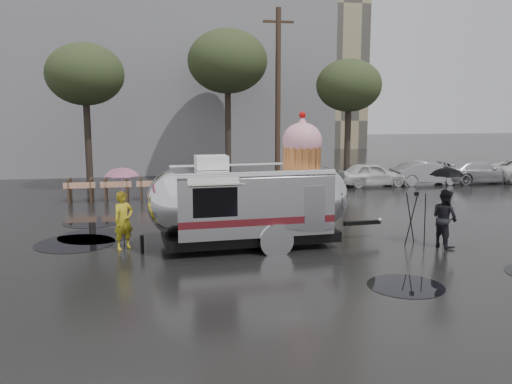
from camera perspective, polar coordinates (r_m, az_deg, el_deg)
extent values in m
plane|color=black|center=(14.98, 4.73, -6.71)|extent=(120.00, 120.00, 0.00)
cylinder|color=black|center=(19.95, -16.88, -3.07)|extent=(2.00, 2.00, 0.01)
cylinder|color=black|center=(18.49, -0.10, -3.61)|extent=(1.93, 1.93, 0.01)
cylinder|color=black|center=(12.97, 15.48, -9.50)|extent=(1.74, 1.74, 0.01)
cylinder|color=black|center=(17.84, -16.58, -4.47)|extent=(2.27, 2.27, 0.01)
cylinder|color=black|center=(17.09, -18.52, -5.15)|extent=(2.34, 2.34, 0.01)
cube|color=slate|center=(37.98, -10.99, 12.58)|extent=(22.00, 12.00, 13.00)
cylinder|color=#473323|center=(28.61, 2.32, 9.93)|extent=(0.28, 0.28, 9.00)
cube|color=#473323|center=(28.92, 2.37, 17.48)|extent=(1.60, 0.12, 0.12)
cylinder|color=#382D26|center=(27.11, -17.31, 6.25)|extent=(0.32, 0.32, 5.85)
ellipsoid|color=#29361C|center=(27.13, -17.57, 11.74)|extent=(3.64, 3.64, 2.86)
cylinder|color=#382D26|center=(29.16, -2.97, 7.70)|extent=(0.32, 0.32, 6.75)
ellipsoid|color=#29361C|center=(29.24, -3.02, 13.59)|extent=(4.20, 4.20, 3.30)
cylinder|color=#382D26|center=(28.67, 9.63, 6.21)|extent=(0.32, 0.32, 5.40)
ellipsoid|color=#29361C|center=(28.66, 9.76, 11.01)|extent=(3.36, 3.36, 2.64)
cube|color=#473323|center=(24.44, -19.01, 0.18)|extent=(0.08, 0.80, 1.00)
cube|color=#473323|center=(24.33, -16.92, 0.25)|extent=(0.08, 0.80, 1.00)
cube|color=#E5590C|center=(23.97, -18.11, 0.67)|extent=(1.30, 0.04, 0.25)
cube|color=#473323|center=(24.26, -15.51, 0.29)|extent=(0.08, 0.80, 1.00)
cube|color=#473323|center=(24.20, -13.39, 0.35)|extent=(0.08, 0.80, 1.00)
cube|color=#E5590C|center=(23.82, -14.54, 0.78)|extent=(1.30, 0.04, 0.25)
cube|color=#473323|center=(24.18, -11.97, 0.39)|extent=(0.08, 0.80, 1.00)
cube|color=#473323|center=(24.17, -9.84, 0.45)|extent=(0.08, 0.80, 1.00)
cube|color=#E5590C|center=(23.75, -10.93, 0.88)|extent=(1.30, 0.04, 0.25)
imported|color=silver|center=(28.27, 12.12, 2.03)|extent=(4.00, 1.80, 1.40)
imported|color=#B2B2B7|center=(29.55, 17.50, 2.11)|extent=(4.00, 1.80, 1.40)
imported|color=#B2B2B7|center=(31.06, 22.41, 2.20)|extent=(4.20, 1.80, 1.44)
cube|color=silver|center=(15.68, -0.72, -0.74)|extent=(4.52, 2.56, 1.79)
ellipsoid|color=silver|center=(16.32, 6.78, -0.41)|extent=(1.64, 2.38, 1.79)
ellipsoid|color=silver|center=(15.33, -8.70, -1.07)|extent=(1.64, 2.38, 1.79)
cube|color=black|center=(15.89, -0.71, -4.45)|extent=(5.09, 2.30, 0.30)
cylinder|color=black|center=(15.06, 2.05, -5.23)|extent=(0.71, 0.26, 0.70)
cylinder|color=black|center=(16.98, 0.12, -3.57)|extent=(0.71, 0.26, 0.70)
cylinder|color=silver|center=(14.91, 2.20, -5.17)|extent=(0.96, 0.16, 0.96)
cube|color=black|center=(17.03, 11.11, -3.19)|extent=(1.20, 0.20, 0.12)
sphere|color=silver|center=(17.28, 12.91, -2.91)|extent=(0.17, 0.17, 0.16)
cylinder|color=black|center=(15.52, -11.91, -5.36)|extent=(0.11, 0.11, 0.50)
cube|color=#531319|center=(14.68, 0.32, -3.19)|extent=(4.37, 0.31, 0.20)
cube|color=#531319|center=(16.85, -1.62, -1.60)|extent=(4.37, 0.31, 0.20)
cube|color=black|center=(14.31, -4.30, -1.11)|extent=(1.19, 0.11, 0.80)
cube|color=#B6B2A9|center=(13.99, -4.16, 0.73)|extent=(1.42, 0.58, 0.14)
cube|color=silver|center=(15.08, 6.20, -1.77)|extent=(0.60, 0.07, 1.29)
cube|color=white|center=(15.32, -4.72, 3.13)|extent=(0.94, 0.70, 0.38)
cylinder|color=#E68D49|center=(15.97, 4.85, 3.73)|extent=(1.10, 1.10, 0.60)
ellipsoid|color=#FFACBB|center=(15.93, 4.87, 5.44)|extent=(1.23, 1.23, 1.03)
cone|color=#FFACBB|center=(15.91, 4.90, 7.30)|extent=(0.53, 0.53, 0.40)
sphere|color=red|center=(15.90, 4.91, 8.09)|extent=(0.21, 0.21, 0.20)
imported|color=gold|center=(15.89, -13.78, -2.92)|extent=(0.72, 0.67, 1.67)
imported|color=#EE95C2|center=(15.70, -13.93, 1.14)|extent=(1.23, 1.23, 0.84)
cylinder|color=black|center=(15.89, -13.77, -2.96)|extent=(0.02, 0.02, 1.65)
imported|color=black|center=(16.62, 19.24, -2.62)|extent=(0.63, 0.89, 1.68)
imported|color=black|center=(16.44, 19.44, 1.17)|extent=(1.18, 1.18, 0.80)
cylinder|color=black|center=(16.63, 19.24, -2.68)|extent=(0.02, 0.02, 1.65)
cylinder|color=black|center=(16.60, 17.35, -2.85)|extent=(0.16, 0.32, 1.53)
cylinder|color=black|center=(16.80, 15.93, -2.65)|extent=(0.35, 0.06, 1.53)
cylinder|color=black|center=(16.35, 15.99, -2.97)|extent=(0.22, 0.29, 1.53)
cube|color=black|center=(16.44, 16.54, -0.18)|extent=(0.16, 0.15, 0.11)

